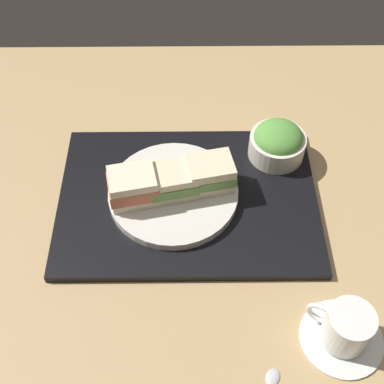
{
  "coord_description": "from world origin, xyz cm",
  "views": [
    {
      "loc": [
        3.68,
        51.5,
        73.51
      ],
      "look_at": [
        3.18,
        -2.35,
        5.0
      ],
      "focal_mm": 47.89,
      "sensor_mm": 36.0,
      "label": 1
    }
  ],
  "objects_px": {
    "sandwich_plate": "(173,193)",
    "sandwich_near": "(212,174)",
    "salad_bowl": "(278,142)",
    "sandwich_middle": "(173,181)",
    "sandwich_far": "(133,187)",
    "coffee_cup": "(345,329)"
  },
  "relations": [
    {
      "from": "sandwich_plate",
      "to": "sandwich_near",
      "type": "bearing_deg",
      "value": -167.65
    },
    {
      "from": "salad_bowl",
      "to": "sandwich_plate",
      "type": "bearing_deg",
      "value": 27.18
    },
    {
      "from": "sandwich_middle",
      "to": "salad_bowl",
      "type": "height_order",
      "value": "salad_bowl"
    },
    {
      "from": "sandwich_plate",
      "to": "sandwich_far",
      "type": "bearing_deg",
      "value": 12.35
    },
    {
      "from": "sandwich_near",
      "to": "salad_bowl",
      "type": "xyz_separation_m",
      "value": [
        -0.13,
        -0.08,
        -0.01
      ]
    },
    {
      "from": "sandwich_near",
      "to": "sandwich_middle",
      "type": "bearing_deg",
      "value": 12.35
    },
    {
      "from": "sandwich_near",
      "to": "sandwich_plate",
      "type": "bearing_deg",
      "value": 12.35
    },
    {
      "from": "sandwich_near",
      "to": "sandwich_middle",
      "type": "height_order",
      "value": "sandwich_near"
    },
    {
      "from": "sandwich_far",
      "to": "sandwich_near",
      "type": "bearing_deg",
      "value": -167.65
    },
    {
      "from": "sandwich_plate",
      "to": "salad_bowl",
      "type": "relative_size",
      "value": 2.2
    },
    {
      "from": "sandwich_far",
      "to": "sandwich_plate",
      "type": "bearing_deg",
      "value": -167.65
    },
    {
      "from": "coffee_cup",
      "to": "salad_bowl",
      "type": "bearing_deg",
      "value": -80.6
    },
    {
      "from": "sandwich_near",
      "to": "coffee_cup",
      "type": "distance_m",
      "value": 0.33
    },
    {
      "from": "sandwich_plate",
      "to": "coffee_cup",
      "type": "relative_size",
      "value": 1.84
    },
    {
      "from": "sandwich_far",
      "to": "sandwich_middle",
      "type": "bearing_deg",
      "value": -167.65
    },
    {
      "from": "sandwich_plate",
      "to": "sandwich_near",
      "type": "height_order",
      "value": "sandwich_near"
    },
    {
      "from": "salad_bowl",
      "to": "coffee_cup",
      "type": "relative_size",
      "value": 0.84
    },
    {
      "from": "sandwich_near",
      "to": "sandwich_middle",
      "type": "relative_size",
      "value": 0.98
    },
    {
      "from": "coffee_cup",
      "to": "sandwich_far",
      "type": "bearing_deg",
      "value": -37.48
    },
    {
      "from": "sandwich_middle",
      "to": "sandwich_far",
      "type": "height_order",
      "value": "sandwich_far"
    },
    {
      "from": "sandwich_far",
      "to": "salad_bowl",
      "type": "height_order",
      "value": "sandwich_far"
    },
    {
      "from": "sandwich_plate",
      "to": "salad_bowl",
      "type": "distance_m",
      "value": 0.22
    }
  ]
}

